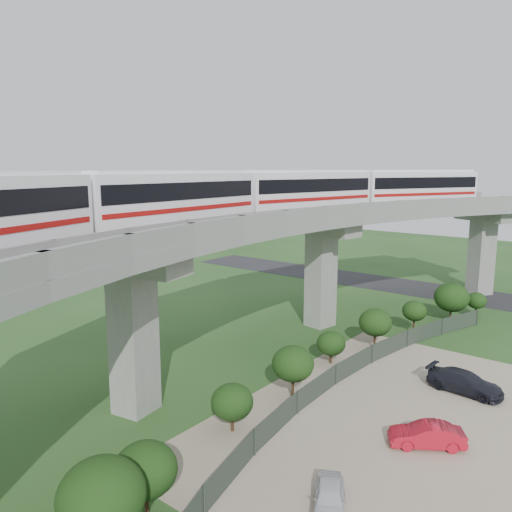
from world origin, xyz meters
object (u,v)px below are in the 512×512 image
object	(u,v)px
car_red	(427,435)
car_dark	(465,382)
car_white	(330,498)
metro_train	(264,193)

from	to	relation	value
car_red	car_dark	world-z (taller)	car_dark
car_white	car_red	world-z (taller)	car_red
car_dark	metro_train	bearing A→B (deg)	99.97
metro_train	car_white	bearing A→B (deg)	-44.32
car_white	car_dark	xyz separation A→B (m)	(1.07, 15.18, 0.12)
car_red	car_dark	size ratio (longest dim) A/B	0.81
car_white	metro_train	bearing A→B (deg)	106.69
car_red	car_dark	bearing A→B (deg)	148.91
car_white	car_red	distance (m)	7.51
metro_train	car_dark	bearing A→B (deg)	5.70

